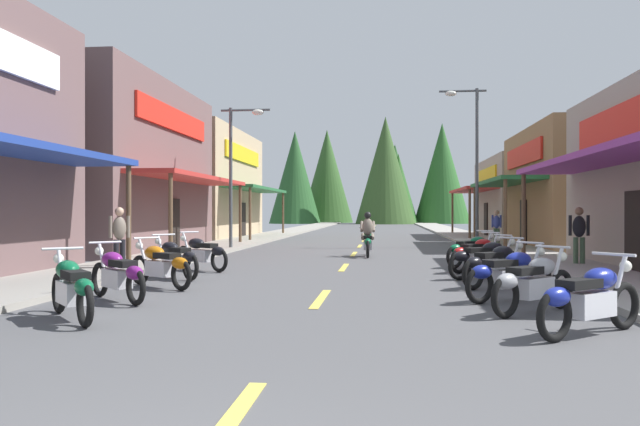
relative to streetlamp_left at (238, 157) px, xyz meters
name	(u,v)px	position (x,y,z in m)	size (l,w,h in m)	color
ground	(364,241)	(4.82, 9.64, -3.86)	(9.46, 94.04, 0.10)	#4C4C4F
sidewalk_left	(257,238)	(-1.23, 9.64, -3.75)	(2.63, 94.04, 0.12)	gray
sidewalk_right	(476,239)	(10.86, 9.64, -3.75)	(2.63, 94.04, 0.12)	#9E9991
centerline_dashes	(366,238)	(4.82, 12.28, -3.81)	(0.16, 67.40, 0.01)	#E0C64C
storefront_left_middle	(88,167)	(-6.15, -0.54, -0.43)	(9.09, 11.17, 6.77)	brown
storefront_left_far	(174,185)	(-6.77, 11.60, -0.62)	(10.33, 11.90, 6.38)	tan
storefront_right_middle	(599,188)	(15.39, 3.80, -1.18)	(8.32, 9.54, 5.26)	olive
storefront_right_far	(541,198)	(15.45, 14.26, -1.40)	(8.44, 10.23, 4.81)	gray
streetlamp_left	(238,157)	(0.00, 0.00, 0.00)	(2.03, 0.30, 5.81)	#474C51
streetlamp_right	(471,146)	(9.67, 2.78, 0.63)	(2.03, 0.30, 6.94)	#474C51
motorcycle_parked_right_0	(590,298)	(8.57, -16.59, -3.32)	(1.71, 1.44, 1.04)	black
motorcycle_parked_right_1	(533,282)	(8.26, -14.89, -3.32)	(1.61, 1.56, 1.04)	black
motorcycle_parked_right_2	(509,273)	(8.15, -13.56, -3.32)	(1.78, 1.36, 1.04)	black
motorcycle_parked_right_3	(496,264)	(8.26, -11.59, -3.32)	(1.64, 1.53, 1.04)	black
motorcycle_parked_right_4	(485,258)	(8.30, -9.95, -3.32)	(1.90, 1.16, 1.04)	black
motorcycle_parked_right_5	(478,253)	(8.37, -8.29, -3.32)	(1.65, 1.51, 1.04)	black
motorcycle_parked_right_6	(472,250)	(8.44, -6.81, -3.32)	(1.69, 1.47, 1.04)	black
motorcycle_parked_left_0	(72,287)	(1.44, -16.20, -3.32)	(1.49, 1.67, 1.04)	black
motorcycle_parked_left_1	(118,274)	(1.28, -14.29, -3.32)	(1.65, 1.51, 1.04)	black
motorcycle_parked_left_2	(161,264)	(1.35, -12.38, -3.32)	(1.79, 1.34, 1.04)	black
motorcycle_parked_left_3	(175,258)	(1.02, -10.60, -3.32)	(1.67, 1.49, 1.04)	black
motorcycle_parked_left_4	(202,252)	(1.09, -8.66, -3.32)	(1.82, 1.30, 1.04)	black
rider_cruising_lead	(368,238)	(5.36, -3.08, -3.16)	(0.60, 2.14, 1.57)	black
pedestrian_browsing	(119,234)	(-0.91, -9.31, -2.83)	(0.43, 0.44, 1.69)	black
pedestrian_waiting	(497,226)	(10.87, 3.31, -2.86)	(0.42, 0.48, 1.64)	#3F593F
pedestrian_strolling	(579,233)	(11.40, -6.70, -2.82)	(0.57, 0.27, 1.70)	#3F593F
treeline_backdrop	(372,176)	(4.19, 56.82, 2.40)	(26.02, 14.57, 13.57)	#2B5823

